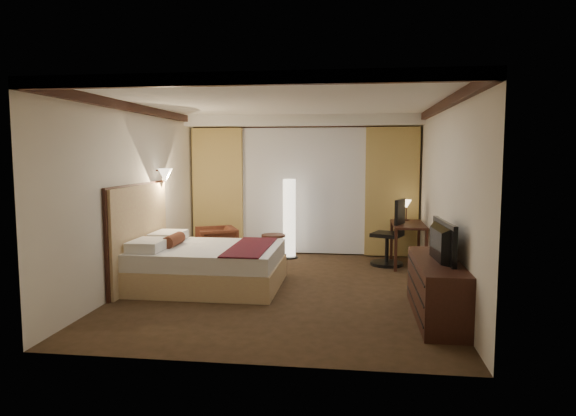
# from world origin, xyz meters

# --- Properties ---
(floor) EXTENTS (4.50, 5.50, 0.01)m
(floor) POSITION_xyz_m (0.00, 0.00, 0.00)
(floor) COLOR #312313
(floor) RESTS_ON ground
(ceiling) EXTENTS (4.50, 5.50, 0.01)m
(ceiling) POSITION_xyz_m (0.00, 0.00, 2.70)
(ceiling) COLOR white
(ceiling) RESTS_ON back_wall
(back_wall) EXTENTS (4.50, 0.02, 2.70)m
(back_wall) POSITION_xyz_m (0.00, 2.75, 1.35)
(back_wall) COLOR beige
(back_wall) RESTS_ON floor
(left_wall) EXTENTS (0.02, 5.50, 2.70)m
(left_wall) POSITION_xyz_m (-2.25, 0.00, 1.35)
(left_wall) COLOR beige
(left_wall) RESTS_ON floor
(right_wall) EXTENTS (0.02, 5.50, 2.70)m
(right_wall) POSITION_xyz_m (2.25, 0.00, 1.35)
(right_wall) COLOR beige
(right_wall) RESTS_ON floor
(crown_molding) EXTENTS (4.50, 5.50, 0.12)m
(crown_molding) POSITION_xyz_m (0.00, 0.00, 2.64)
(crown_molding) COLOR black
(crown_molding) RESTS_ON ceiling
(soffit) EXTENTS (4.50, 0.50, 0.20)m
(soffit) POSITION_xyz_m (0.00, 2.50, 2.60)
(soffit) COLOR white
(soffit) RESTS_ON ceiling
(curtain_sheer) EXTENTS (2.48, 0.04, 2.45)m
(curtain_sheer) POSITION_xyz_m (0.00, 2.67, 1.25)
(curtain_sheer) COLOR silver
(curtain_sheer) RESTS_ON back_wall
(curtain_left_drape) EXTENTS (1.00, 0.14, 2.45)m
(curtain_left_drape) POSITION_xyz_m (-1.70, 2.61, 1.25)
(curtain_left_drape) COLOR tan
(curtain_left_drape) RESTS_ON back_wall
(curtain_right_drape) EXTENTS (1.00, 0.14, 2.45)m
(curtain_right_drape) POSITION_xyz_m (1.70, 2.61, 1.25)
(curtain_right_drape) COLOR tan
(curtain_right_drape) RESTS_ON back_wall
(wall_sconce) EXTENTS (0.24, 0.24, 0.24)m
(wall_sconce) POSITION_xyz_m (-2.09, 0.80, 1.62)
(wall_sconce) COLOR white
(wall_sconce) RESTS_ON left_wall
(bed) EXTENTS (2.11, 1.65, 0.62)m
(bed) POSITION_xyz_m (-1.13, -0.02, 0.31)
(bed) COLOR white
(bed) RESTS_ON floor
(headboard) EXTENTS (0.12, 1.95, 1.50)m
(headboard) POSITION_xyz_m (-2.20, -0.02, 0.75)
(headboard) COLOR tan
(headboard) RESTS_ON floor
(armchair) EXTENTS (0.88, 0.90, 0.71)m
(armchair) POSITION_xyz_m (-1.50, 1.71, 0.36)
(armchair) COLOR #482215
(armchair) RESTS_ON floor
(side_table) EXTENTS (0.45, 0.45, 0.49)m
(side_table) POSITION_xyz_m (-0.47, 1.94, 0.25)
(side_table) COLOR black
(side_table) RESTS_ON floor
(floor_lamp) EXTENTS (0.32, 0.32, 1.51)m
(floor_lamp) POSITION_xyz_m (-0.22, 2.22, 0.76)
(floor_lamp) COLOR white
(floor_lamp) RESTS_ON floor
(desk) EXTENTS (0.55, 1.15, 0.75)m
(desk) POSITION_xyz_m (1.95, 1.87, 0.38)
(desk) COLOR black
(desk) RESTS_ON floor
(desk_lamp) EXTENTS (0.18, 0.18, 0.34)m
(desk_lamp) POSITION_xyz_m (1.95, 2.29, 0.92)
(desk_lamp) COLOR #FFD899
(desk_lamp) RESTS_ON desk
(office_chair) EXTENTS (0.74, 0.74, 1.19)m
(office_chair) POSITION_xyz_m (1.58, 1.82, 0.60)
(office_chair) COLOR black
(office_chair) RESTS_ON floor
(dresser) EXTENTS (0.50, 1.82, 0.71)m
(dresser) POSITION_xyz_m (2.00, -1.08, 0.35)
(dresser) COLOR black
(dresser) RESTS_ON floor
(television) EXTENTS (0.65, 1.05, 0.13)m
(television) POSITION_xyz_m (1.97, -1.08, 1.00)
(television) COLOR black
(television) RESTS_ON dresser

